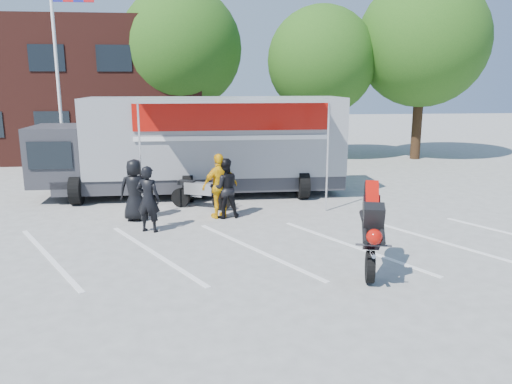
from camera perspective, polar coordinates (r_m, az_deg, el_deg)
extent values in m
plane|color=#A3A39E|center=(11.11, -0.57, -8.31)|extent=(100.00, 100.00, 0.00)
cube|color=white|center=(12.05, -1.03, -6.60)|extent=(18.09, 13.33, 0.01)
cube|color=#491D17|center=(29.74, -24.12, 10.59)|extent=(18.00, 8.00, 7.00)
cylinder|color=white|center=(21.07, -21.70, 11.79)|extent=(0.12, 0.12, 8.00)
cylinder|color=#382314|center=(26.46, -8.29, 7.34)|extent=(0.50, 0.50, 3.24)
sphere|color=#184B12|center=(26.41, -8.57, 15.92)|extent=(6.12, 6.12, 6.12)
cylinder|color=#382314|center=(26.16, 7.27, 6.91)|extent=(0.50, 0.50, 2.88)
sphere|color=#184B12|center=(26.05, 7.48, 14.64)|extent=(5.44, 5.44, 5.44)
cylinder|color=#382314|center=(27.25, 17.90, 7.20)|extent=(0.50, 0.50, 3.42)
sphere|color=#184B12|center=(27.23, 18.51, 15.99)|extent=(6.46, 6.46, 6.46)
imported|color=black|center=(14.76, -13.67, 0.22)|extent=(0.89, 0.59, 1.80)
imported|color=black|center=(13.56, -12.21, -0.80)|extent=(0.76, 0.62, 1.79)
imported|color=black|center=(14.66, -3.63, 0.43)|extent=(0.96, 0.80, 1.78)
imported|color=#F7B40D|center=(14.64, -4.14, 0.68)|extent=(1.21, 0.89, 1.91)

